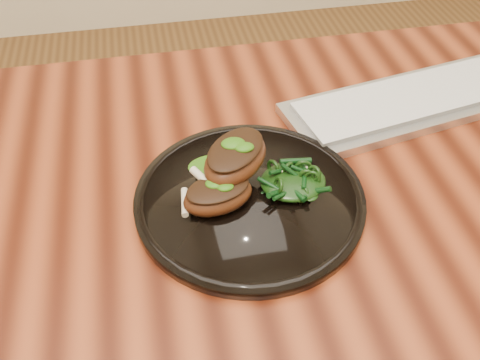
% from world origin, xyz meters
% --- Properties ---
extents(desk, '(1.60, 0.80, 0.75)m').
position_xyz_m(desk, '(0.00, 0.00, 0.67)').
color(desk, '#381107').
rests_on(desk, ground).
extents(plate, '(0.30, 0.30, 0.02)m').
position_xyz_m(plate, '(0.02, -0.01, 0.76)').
color(plate, black).
rests_on(plate, desk).
extents(lamb_chop_front, '(0.10, 0.08, 0.04)m').
position_xyz_m(lamb_chop_front, '(-0.03, -0.02, 0.79)').
color(lamb_chop_front, '#4A210E').
rests_on(lamb_chop_front, plate).
extents(lamb_chop_back, '(0.12, 0.12, 0.05)m').
position_xyz_m(lamb_chop_back, '(0.00, 0.02, 0.81)').
color(lamb_chop_back, '#4A210E').
rests_on(lamb_chop_back, plate).
extents(herb_smear, '(0.07, 0.04, 0.00)m').
position_xyz_m(herb_smear, '(-0.02, 0.05, 0.77)').
color(herb_smear, '#1A4B08').
rests_on(herb_smear, plate).
extents(greens_heap, '(0.09, 0.08, 0.03)m').
position_xyz_m(greens_heap, '(0.07, -0.00, 0.78)').
color(greens_heap, black).
rests_on(greens_heap, plate).
extents(keyboard, '(0.48, 0.22, 0.02)m').
position_xyz_m(keyboard, '(0.34, 0.16, 0.76)').
color(keyboard, '#BABDBF').
rests_on(keyboard, desk).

